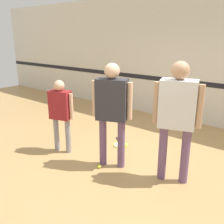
# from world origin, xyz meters

# --- Properties ---
(ground_plane) EXTENTS (16.00, 16.00, 0.00)m
(ground_plane) POSITION_xyz_m (0.00, 0.00, 0.00)
(ground_plane) COLOR tan
(wall_back) EXTENTS (16.00, 0.07, 3.20)m
(wall_back) POSITION_xyz_m (0.00, 2.93, 1.60)
(wall_back) COLOR silver
(wall_back) RESTS_ON ground_plane
(person_instructor) EXTENTS (0.62, 0.44, 1.76)m
(person_instructor) POSITION_xyz_m (-0.20, -0.15, 1.09)
(person_instructor) COLOR #6B4C70
(person_instructor) RESTS_ON ground_plane
(person_student_left) EXTENTS (0.51, 0.32, 1.40)m
(person_student_left) POSITION_xyz_m (-1.29, -0.31, 0.86)
(person_student_left) COLOR gray
(person_student_left) RESTS_ON ground_plane
(person_student_right) EXTENTS (0.67, 0.43, 1.83)m
(person_student_right) POSITION_xyz_m (0.82, 0.07, 1.13)
(person_student_right) COLOR #6B4C70
(person_student_right) RESTS_ON ground_plane
(racket_spare_on_floor) EXTENTS (0.52, 0.48, 0.03)m
(racket_spare_on_floor) POSITION_xyz_m (-0.59, 0.61, 0.01)
(racket_spare_on_floor) COLOR #C6D838
(racket_spare_on_floor) RESTS_ON ground_plane
(tennis_ball_near_instructor) EXTENTS (0.07, 0.07, 0.07)m
(tennis_ball_near_instructor) POSITION_xyz_m (-0.31, -0.37, 0.03)
(tennis_ball_near_instructor) COLOR #CCE038
(tennis_ball_near_instructor) RESTS_ON ground_plane
(tennis_ball_by_spare_racket) EXTENTS (0.07, 0.07, 0.07)m
(tennis_ball_by_spare_racket) POSITION_xyz_m (-0.46, 0.60, 0.03)
(tennis_ball_by_spare_racket) COLOR #CCE038
(tennis_ball_by_spare_racket) RESTS_ON ground_plane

